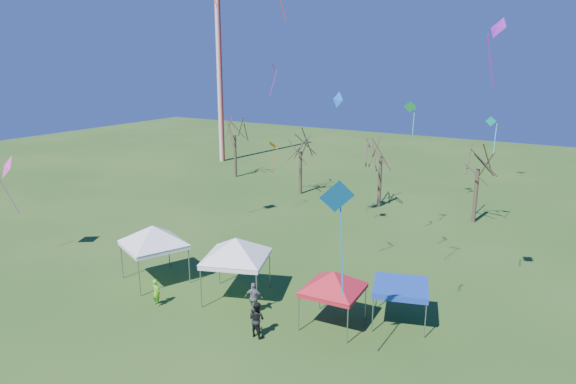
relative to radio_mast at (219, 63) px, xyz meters
name	(u,v)px	position (x,y,z in m)	size (l,w,h in m)	color
ground	(241,331)	(28.00, -34.00, -12.50)	(140.00, 140.00, 0.00)	#254C18
radio_mast	(219,63)	(0.00, 0.00, 0.00)	(0.70, 0.70, 25.00)	silver
tree_0	(234,120)	(7.15, -6.62, -6.01)	(3.83, 3.83, 8.44)	#3D2D21
tree_1	(301,136)	(17.23, -9.35, -6.71)	(3.42, 3.42, 7.54)	#3D2D21
tree_2	(382,138)	(25.63, -9.62, -6.21)	(3.71, 3.71, 8.18)	#3D2D21
tree_3	(480,149)	(34.03, -9.96, -6.42)	(3.59, 3.59, 7.91)	#3D2D21
tent_white_west	(153,229)	(20.05, -31.89, -9.22)	(4.28, 4.28, 4.06)	gray
tent_white_mid	(236,242)	(25.62, -31.16, -9.18)	(4.38, 4.38, 4.11)	gray
tent_red	(334,275)	(31.62, -31.18, -9.75)	(3.86, 3.86, 3.41)	gray
tent_blue	(401,288)	(34.41, -29.19, -10.56)	(3.35, 3.35, 2.11)	gray
person_grey	(254,298)	(27.49, -32.17, -11.65)	(1.00, 0.42, 1.71)	slate
person_dark	(257,319)	(28.94, -34.01, -11.60)	(0.87, 0.68, 1.79)	black
person_green	(156,292)	(22.43, -34.19, -11.74)	(0.56, 0.36, 1.52)	#68C71F
kite_22	(491,123)	(35.04, -12.10, -4.02)	(0.88, 0.86, 2.76)	#0CB8A5
kite_13	(273,145)	(18.38, -16.12, -6.55)	(1.04, 0.89, 2.18)	orange
kite_14	(6,167)	(9.74, -34.24, -6.16)	(1.76, 1.35, 4.13)	#F135B3
kite_5	(337,197)	(33.74, -35.46, -4.48)	(1.38, 1.40, 4.69)	blue
kite_11	(337,100)	(24.38, -16.21, -2.51)	(1.27, 0.94, 2.79)	blue
kite_2	(273,66)	(15.91, -12.20, -0.09)	(1.23, 1.39, 3.31)	#CA2C84
kite_19	(410,107)	(30.42, -16.99, -2.72)	(0.95, 0.68, 2.35)	green
kite_17	(497,29)	(37.56, -27.82, 1.82)	(1.09, 1.03, 2.99)	purple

